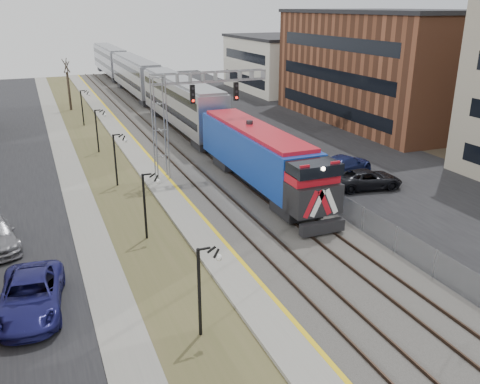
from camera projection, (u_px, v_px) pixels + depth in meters
street_west at (11, 171)px, 41.72m from camera, size 7.00×120.00×0.04m
sidewalk at (68, 165)px, 43.32m from camera, size 2.00×120.00×0.08m
grass_median at (104, 161)px, 44.40m from camera, size 4.00×120.00×0.06m
platform at (138, 156)px, 45.45m from camera, size 2.00×120.00×0.24m
ballast_bed at (191, 151)px, 47.24m from camera, size 8.00×120.00×0.20m
parking_lot at (304, 139)px, 51.57m from camera, size 16.00×120.00×0.04m
platform_edge at (147, 154)px, 45.72m from camera, size 0.24×120.00×0.01m
track_near at (170, 151)px, 46.47m from camera, size 1.58×120.00×0.15m
track_far at (207, 147)px, 47.72m from camera, size 1.58×120.00×0.15m
train at (148, 85)px, 67.28m from camera, size 3.00×85.85×5.33m
signal_gantry at (181, 108)px, 38.27m from camera, size 9.00×1.07×8.15m
lampposts at (144, 206)px, 29.23m from camera, size 0.14×62.14×4.00m
fence at (233, 139)px, 48.51m from camera, size 0.04×120.00×1.60m
buildings_east at (448, 74)px, 51.09m from camera, size 16.00×76.00×15.00m
car_lot_c at (368, 180)px, 37.59m from camera, size 5.40×3.21×1.41m
car_lot_d at (344, 165)px, 40.61m from camera, size 5.95×4.10×1.60m
car_lot_e at (281, 146)px, 46.66m from camera, size 3.88×1.94×1.27m
car_lot_f at (268, 139)px, 48.84m from camera, size 4.71×3.03×1.47m
car_street_a at (31, 297)px, 22.33m from camera, size 3.26×5.97×1.59m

